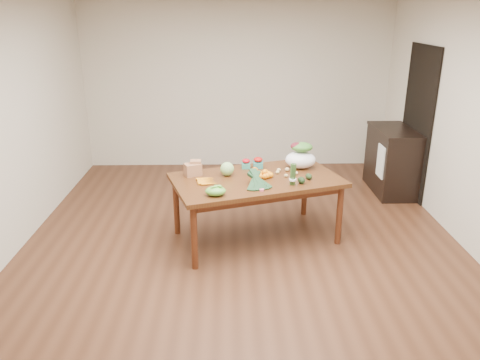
{
  "coord_description": "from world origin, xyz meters",
  "views": [
    {
      "loc": [
        -0.14,
        -4.73,
        2.53
      ],
      "look_at": [
        -0.03,
        0.0,
        0.8
      ],
      "focal_mm": 35.0,
      "sensor_mm": 36.0,
      "label": 1
    }
  ],
  "objects_px": {
    "dining_table": "(256,209)",
    "kale_bunch": "(258,180)",
    "cabinet": "(392,160)",
    "paper_bag": "(193,168)",
    "mandarin_cluster": "(265,173)",
    "salad_bag": "(301,157)",
    "cabbage": "(227,169)",
    "asparagus_bundle": "(293,174)"
  },
  "relations": [
    {
      "from": "salad_bag",
      "to": "cabbage",
      "type": "bearing_deg",
      "value": -163.89
    },
    {
      "from": "mandarin_cluster",
      "to": "paper_bag",
      "type": "bearing_deg",
      "value": 173.52
    },
    {
      "from": "cabbage",
      "to": "cabinet",
      "type": "bearing_deg",
      "value": 30.18
    },
    {
      "from": "kale_bunch",
      "to": "asparagus_bundle",
      "type": "height_order",
      "value": "asparagus_bundle"
    },
    {
      "from": "cabinet",
      "to": "kale_bunch",
      "type": "xyz_separation_m",
      "value": [
        -2.06,
        -1.78,
        0.36
      ]
    },
    {
      "from": "kale_bunch",
      "to": "salad_bag",
      "type": "distance_m",
      "value": 0.84
    },
    {
      "from": "cabbage",
      "to": "kale_bunch",
      "type": "distance_m",
      "value": 0.51
    },
    {
      "from": "paper_bag",
      "to": "cabbage",
      "type": "bearing_deg",
      "value": -1.49
    },
    {
      "from": "dining_table",
      "to": "cabbage",
      "type": "distance_m",
      "value": 0.57
    },
    {
      "from": "cabinet",
      "to": "paper_bag",
      "type": "height_order",
      "value": "cabinet"
    },
    {
      "from": "cabinet",
      "to": "kale_bunch",
      "type": "bearing_deg",
      "value": -139.11
    },
    {
      "from": "dining_table",
      "to": "mandarin_cluster",
      "type": "height_order",
      "value": "mandarin_cluster"
    },
    {
      "from": "dining_table",
      "to": "cabbage",
      "type": "relative_size",
      "value": 11.66
    },
    {
      "from": "cabinet",
      "to": "cabbage",
      "type": "height_order",
      "value": "cabinet"
    },
    {
      "from": "kale_bunch",
      "to": "mandarin_cluster",
      "type": "bearing_deg",
      "value": 55.4
    },
    {
      "from": "mandarin_cluster",
      "to": "kale_bunch",
      "type": "xyz_separation_m",
      "value": [
        -0.09,
        -0.31,
        0.03
      ]
    },
    {
      "from": "dining_table",
      "to": "kale_bunch",
      "type": "relative_size",
      "value": 4.61
    },
    {
      "from": "paper_bag",
      "to": "asparagus_bundle",
      "type": "bearing_deg",
      "value": -17.16
    },
    {
      "from": "mandarin_cluster",
      "to": "asparagus_bundle",
      "type": "distance_m",
      "value": 0.38
    },
    {
      "from": "dining_table",
      "to": "mandarin_cluster",
      "type": "xyz_separation_m",
      "value": [
        0.09,
        0.01,
        0.43
      ]
    },
    {
      "from": "paper_bag",
      "to": "mandarin_cluster",
      "type": "distance_m",
      "value": 0.82
    },
    {
      "from": "cabinet",
      "to": "asparagus_bundle",
      "type": "distance_m",
      "value": 2.44
    },
    {
      "from": "mandarin_cluster",
      "to": "cabbage",
      "type": "bearing_deg",
      "value": 169.02
    },
    {
      "from": "cabinet",
      "to": "salad_bag",
      "type": "height_order",
      "value": "salad_bag"
    },
    {
      "from": "dining_table",
      "to": "cabinet",
      "type": "distance_m",
      "value": 2.54
    },
    {
      "from": "dining_table",
      "to": "asparagus_bundle",
      "type": "height_order",
      "value": "asparagus_bundle"
    },
    {
      "from": "paper_bag",
      "to": "salad_bag",
      "type": "relative_size",
      "value": 0.66
    },
    {
      "from": "cabbage",
      "to": "salad_bag",
      "type": "bearing_deg",
      "value": 16.11
    },
    {
      "from": "paper_bag",
      "to": "asparagus_bundle",
      "type": "distance_m",
      "value": 1.15
    },
    {
      "from": "kale_bunch",
      "to": "salad_bag",
      "type": "relative_size",
      "value": 1.1
    },
    {
      "from": "dining_table",
      "to": "kale_bunch",
      "type": "distance_m",
      "value": 0.54
    },
    {
      "from": "mandarin_cluster",
      "to": "kale_bunch",
      "type": "distance_m",
      "value": 0.32
    },
    {
      "from": "cabinet",
      "to": "mandarin_cluster",
      "type": "distance_m",
      "value": 2.47
    },
    {
      "from": "dining_table",
      "to": "cabinet",
      "type": "height_order",
      "value": "cabinet"
    },
    {
      "from": "dining_table",
      "to": "cabbage",
      "type": "bearing_deg",
      "value": 146.31
    },
    {
      "from": "paper_bag",
      "to": "dining_table",
      "type": "bearing_deg",
      "value": -8.17
    },
    {
      "from": "dining_table",
      "to": "paper_bag",
      "type": "height_order",
      "value": "paper_bag"
    },
    {
      "from": "kale_bunch",
      "to": "asparagus_bundle",
      "type": "distance_m",
      "value": 0.38
    },
    {
      "from": "dining_table",
      "to": "paper_bag",
      "type": "xyz_separation_m",
      "value": [
        -0.72,
        0.1,
        0.46
      ]
    },
    {
      "from": "dining_table",
      "to": "kale_bunch",
      "type": "bearing_deg",
      "value": -107.65
    },
    {
      "from": "paper_bag",
      "to": "salad_bag",
      "type": "bearing_deg",
      "value": 10.86
    },
    {
      "from": "kale_bunch",
      "to": "salad_bag",
      "type": "bearing_deg",
      "value": 32.0
    }
  ]
}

